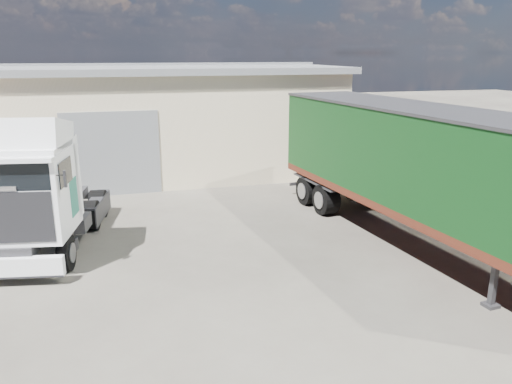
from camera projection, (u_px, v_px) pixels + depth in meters
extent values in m
plane|color=#2A2622|center=(196.00, 292.00, 12.85)|extent=(120.00, 120.00, 0.00)
cube|color=beige|center=(30.00, 123.00, 25.51)|extent=(30.00, 12.00, 5.00)
cube|color=slate|center=(24.00, 69.00, 24.79)|extent=(30.60, 12.60, 0.30)
cube|color=slate|center=(112.00, 154.00, 21.12)|extent=(4.00, 0.08, 3.60)
cube|color=slate|center=(23.00, 65.00, 24.74)|extent=(30.60, 0.40, 0.15)
cube|color=maroon|center=(444.00, 168.00, 21.02)|extent=(0.35, 26.00, 2.50)
cylinder|color=black|center=(28.00, 254.00, 13.90)|extent=(2.54, 1.43, 1.03)
cylinder|color=black|center=(62.00, 216.00, 17.17)|extent=(2.59, 1.44, 1.03)
cylinder|color=black|center=(72.00, 204.00, 18.48)|extent=(2.59, 1.44, 1.03)
cube|color=#2D2D30|center=(51.00, 216.00, 16.05)|extent=(1.98, 6.48, 0.29)
cube|color=white|center=(15.00, 267.00, 13.01)|extent=(2.49, 0.67, 0.54)
cube|color=white|center=(24.00, 192.00, 13.77)|extent=(2.79, 2.63, 2.39)
cube|color=black|center=(11.00, 218.00, 12.80)|extent=(2.12, 0.43, 1.36)
cube|color=black|center=(5.00, 177.00, 12.53)|extent=(2.17, 0.43, 0.73)
cube|color=white|center=(20.00, 136.00, 13.55)|extent=(2.71, 2.28, 1.19)
cube|color=#0D614C|center=(74.00, 197.00, 14.33)|extent=(0.14, 0.72, 1.07)
cylinder|color=#2D2D30|center=(62.00, 199.00, 17.21)|extent=(1.24, 1.24, 0.12)
cube|color=#2D2D30|center=(493.00, 284.00, 11.92)|extent=(0.36, 0.36, 1.20)
cylinder|color=black|center=(341.00, 192.00, 19.92)|extent=(2.89, 1.46, 1.15)
cube|color=#2D2D30|center=(415.00, 214.00, 15.87)|extent=(2.34, 13.08, 0.38)
cube|color=#522312|center=(416.00, 203.00, 15.77)|extent=(4.18, 13.29, 0.26)
cube|color=black|center=(420.00, 156.00, 15.36)|extent=(4.18, 13.29, 2.83)
cube|color=#2D2D30|center=(424.00, 109.00, 14.97)|extent=(4.25, 13.36, 0.09)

